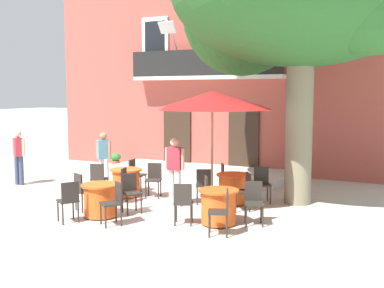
{
  "coord_description": "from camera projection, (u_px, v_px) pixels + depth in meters",
  "views": [
    {
      "loc": [
        6.56,
        -10.25,
        2.79
      ],
      "look_at": [
        0.69,
        2.05,
        1.3
      ],
      "focal_mm": 43.32,
      "sensor_mm": 36.0,
      "label": 1
    }
  ],
  "objects": [
    {
      "name": "cafe_chair_near_tree_1",
      "position": [
        183.0,
        201.0,
        9.81
      ],
      "size": [
        0.52,
        0.52,
        0.91
      ],
      "color": "#2D2823",
      "rests_on": "ground"
    },
    {
      "name": "ground_planter_left",
      "position": [
        116.0,
        160.0,
        17.34
      ],
      "size": [
        0.39,
        0.39,
        0.57
      ],
      "color": "#995638",
      "rests_on": "ground"
    },
    {
      "name": "ground_plane",
      "position": [
        135.0,
        199.0,
        12.31
      ],
      "size": [
        120.0,
        120.0,
        0.0
      ],
      "primitive_type": "plane",
      "color": "beige"
    },
    {
      "name": "cafe_chair_far_side_3",
      "position": [
        244.0,
        189.0,
        11.02
      ],
      "size": [
        0.56,
        0.56,
        0.91
      ],
      "color": "#2D2823",
      "rests_on": "ground"
    },
    {
      "name": "entrance_step_platform",
      "position": [
        195.0,
        173.0,
        15.65
      ],
      "size": [
        6.11,
        2.53,
        0.25
      ],
      "primitive_type": "cube",
      "color": "silver",
      "rests_on": "ground"
    },
    {
      "name": "cafe_chair_far_side_1",
      "position": [
        226.0,
        178.0,
        12.48
      ],
      "size": [
        0.54,
        0.54,
        0.91
      ],
      "color": "#2D2823",
      "rests_on": "ground"
    },
    {
      "name": "cafe_chair_far_side_0",
      "position": [
        262.0,
        182.0,
        11.86
      ],
      "size": [
        0.54,
        0.54,
        0.91
      ],
      "color": "#2D2823",
      "rests_on": "ground"
    },
    {
      "name": "cafe_umbrella",
      "position": [
        212.0,
        101.0,
        11.23
      ],
      "size": [
        2.9,
        2.9,
        2.85
      ],
      "color": "#997A56",
      "rests_on": "ground"
    },
    {
      "name": "cafe_chair_front_3",
      "position": [
        130.0,
        190.0,
        10.87
      ],
      "size": [
        0.56,
        0.56,
        0.91
      ],
      "color": "#2D2823",
      "rests_on": "ground"
    },
    {
      "name": "cafe_chair_near_tree_0",
      "position": [
        211.0,
        193.0,
        10.58
      ],
      "size": [
        0.55,
        0.55,
        0.91
      ],
      "color": "#2D2823",
      "rests_on": "ground"
    },
    {
      "name": "cafe_chair_front_0",
      "position": [
        82.0,
        189.0,
        10.98
      ],
      "size": [
        0.53,
        0.53,
        0.91
      ],
      "color": "#2D2823",
      "rests_on": "ground"
    },
    {
      "name": "cafe_chair_near_tree_2",
      "position": [
        222.0,
        209.0,
        9.09
      ],
      "size": [
        0.52,
        0.52,
        0.91
      ],
      "color": "#2D2823",
      "rests_on": "ground"
    },
    {
      "name": "cafe_chair_front_1",
      "position": [
        69.0,
        199.0,
        9.98
      ],
      "size": [
        0.55,
        0.55,
        0.91
      ],
      "color": "#2D2823",
      "rests_on": "ground"
    },
    {
      "name": "pedestrian_mid_plaza",
      "position": [
        18.0,
        154.0,
        14.11
      ],
      "size": [
        0.53,
        0.37,
        1.68
      ],
      "color": "#384260",
      "rests_on": "ground"
    },
    {
      "name": "cafe_table_front",
      "position": [
        101.0,
        200.0,
        10.46
      ],
      "size": [
        0.86,
        0.86,
        0.76
      ],
      "color": "#EA561E",
      "rests_on": "ground"
    },
    {
      "name": "cafe_chair_middle_1",
      "position": [
        120.0,
        183.0,
        11.78
      ],
      "size": [
        0.49,
        0.49,
        0.91
      ],
      "color": "#2D2823",
      "rests_on": "ground"
    },
    {
      "name": "cafe_chair_middle_3",
      "position": [
        135.0,
        173.0,
        13.26
      ],
      "size": [
        0.45,
        0.45,
        0.91
      ],
      "color": "#2D2823",
      "rests_on": "ground"
    },
    {
      "name": "cafe_chair_middle_0",
      "position": [
        99.0,
        177.0,
        12.56
      ],
      "size": [
        0.5,
        0.5,
        0.91
      ],
      "color": "#2D2823",
      "rests_on": "ground"
    },
    {
      "name": "cafe_table_near_tree",
      "position": [
        219.0,
        207.0,
        9.86
      ],
      "size": [
        0.86,
        0.86,
        0.76
      ],
      "color": "#EA561E",
      "rests_on": "ground"
    },
    {
      "name": "cafe_chair_near_tree_3",
      "position": [
        254.0,
        200.0,
        9.88
      ],
      "size": [
        0.52,
        0.52,
        0.91
      ],
      "color": "#2D2823",
      "rests_on": "ground"
    },
    {
      "name": "cafe_table_far_side",
      "position": [
        233.0,
        188.0,
        11.76
      ],
      "size": [
        0.86,
        0.86,
        0.76
      ],
      "color": "#EA561E",
      "rests_on": "ground"
    },
    {
      "name": "cafe_chair_far_side_2",
      "position": [
        204.0,
        183.0,
        11.67
      ],
      "size": [
        0.53,
        0.53,
        0.91
      ],
      "color": "#2D2823",
      "rests_on": "ground"
    },
    {
      "name": "cafe_chair_middle_2",
      "position": [
        154.0,
        177.0,
        12.51
      ],
      "size": [
        0.5,
        0.5,
        0.91
      ],
      "color": "#2D2823",
      "rests_on": "ground"
    },
    {
      "name": "cafe_chair_front_2",
      "position": [
        114.0,
        200.0,
        9.82
      ],
      "size": [
        0.56,
        0.56,
        0.91
      ],
      "color": "#2D2823",
      "rests_on": "ground"
    },
    {
      "name": "building_facade",
      "position": [
        230.0,
        69.0,
        18.17
      ],
      "size": [
        13.0,
        5.09,
        7.5
      ],
      "color": "#B24C42",
      "rests_on": "ground"
    },
    {
      "name": "cafe_table_middle",
      "position": [
        126.0,
        182.0,
        12.54
      ],
      "size": [
        0.86,
        0.86,
        0.76
      ],
      "color": "#EA561E",
      "rests_on": "ground"
    },
    {
      "name": "pedestrian_near_entrance",
      "position": [
        104.0,
        156.0,
        13.76
      ],
      "size": [
        0.53,
        0.4,
        1.65
      ],
      "color": "silver",
      "rests_on": "ground"
    },
    {
      "name": "pedestrian_by_tree",
      "position": [
        175.0,
        168.0,
        11.41
      ],
      "size": [
        0.53,
        0.26,
        1.71
      ],
      "color": "silver",
      "rests_on": "ground"
    }
  ]
}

